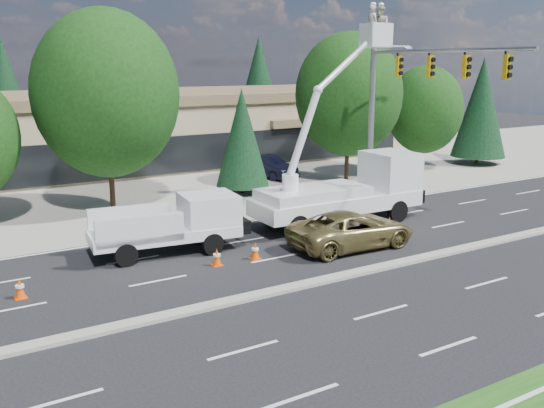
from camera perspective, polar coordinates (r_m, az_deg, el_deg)
ground at (r=22.14m, az=4.70°, el=-7.33°), size 140.00×140.00×0.00m
concrete_apron at (r=39.46m, az=-12.69°, el=1.53°), size 140.00×22.00×0.01m
road_median at (r=22.12m, az=4.71°, el=-7.19°), size 120.00×0.55×0.12m
strip_mall at (r=48.50m, az=-16.76°, el=6.80°), size 50.40×15.40×5.50m
tree_front_d at (r=33.06m, az=-15.32°, el=9.97°), size 7.59×7.59×10.53m
tree_front_e at (r=36.37m, az=-2.83°, el=6.26°), size 3.20×3.20×6.30m
tree_front_f at (r=40.62m, az=7.23°, el=10.19°), size 7.03×7.03×9.75m
tree_front_g at (r=45.39m, az=14.18°, el=8.60°), size 5.48×5.48×7.60m
tree_front_h at (r=49.85m, az=19.07°, el=8.59°), size 4.15×4.15×8.18m
tree_back_b at (r=59.31m, az=-23.79°, el=9.70°), size 5.01×5.01×9.88m
tree_back_c at (r=62.86m, az=-10.86°, el=10.12°), size 4.41×4.41×8.69m
tree_back_d at (r=68.02m, az=-1.23°, el=11.42°), size 5.38×5.38×10.60m
signal_mast at (r=32.65m, az=11.95°, el=9.93°), size 2.76×10.16×9.00m
utility_pickup at (r=25.54m, az=-9.07°, el=-2.39°), size 6.32×2.99×2.33m
bucket_truck at (r=29.94m, az=7.37°, el=2.39°), size 8.78×2.99×10.50m
traffic_cone_a at (r=22.21m, az=-22.64°, el=-7.35°), size 0.40×0.40×0.70m
traffic_cone_b at (r=23.80m, az=-5.22°, el=-5.00°), size 0.40×0.40×0.70m
traffic_cone_c at (r=24.45m, az=-1.59°, el=-4.45°), size 0.40×0.40×0.70m
traffic_cone_d at (r=28.98m, az=10.98°, el=-1.87°), size 0.40×0.40×0.70m
minivan at (r=26.11m, az=7.50°, el=-2.40°), size 5.72×2.82×1.56m
parked_car_east at (r=41.75m, az=-0.35°, el=3.53°), size 2.46×4.81×1.51m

